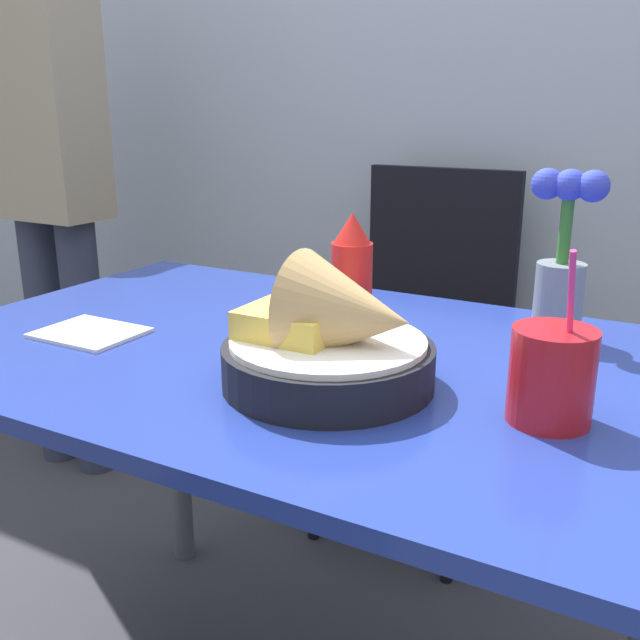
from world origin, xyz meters
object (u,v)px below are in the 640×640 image
chair_far_window (427,321)px  drink_cup (551,379)px  ketchup_bottle (352,277)px  flower_vase (562,264)px  person_standing (48,167)px  food_basket (335,342)px

chair_far_window → drink_cup: size_ratio=4.47×
drink_cup → ketchup_bottle: bearing=152.3°
flower_vase → person_standing: person_standing is taller
flower_vase → drink_cup: bearing=-79.9°
ketchup_bottle → flower_vase: flower_vase is taller
chair_far_window → ketchup_bottle: bearing=-79.2°
ketchup_bottle → person_standing: 1.25m
person_standing → flower_vase: bearing=-12.0°
flower_vase → person_standing: (-1.45, 0.31, 0.06)m
chair_far_window → ketchup_bottle: (0.14, -0.72, 0.28)m
chair_far_window → drink_cup: bearing=-61.9°
food_basket → drink_cup: 0.26m
ketchup_bottle → drink_cup: size_ratio=0.93×
flower_vase → food_basket: bearing=-121.3°
chair_far_window → person_standing: (-1.03, -0.28, 0.37)m
food_basket → person_standing: 1.41m
food_basket → person_standing: size_ratio=0.17×
person_standing → ketchup_bottle: bearing=-20.7°
drink_cup → flower_vase: size_ratio=0.80×
drink_cup → person_standing: (-1.51, 0.62, 0.13)m
food_basket → flower_vase: bearing=58.7°
flower_vase → person_standing: size_ratio=0.16×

